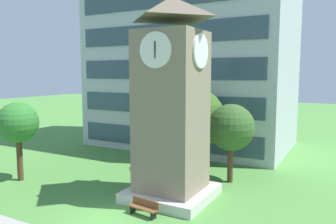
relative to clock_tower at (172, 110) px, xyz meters
name	(u,v)px	position (x,y,z in m)	size (l,w,h in m)	color
ground_plane	(100,223)	(-1.58, -4.85, -5.45)	(160.00, 160.00, 0.00)	#4C893D
office_building	(192,39)	(-5.67, 15.27, 5.75)	(20.08, 12.29, 22.40)	#B7BCC6
clock_tower	(172,110)	(0.00, 0.00, 0.00)	(4.84, 4.84, 12.06)	gray
park_bench	(144,207)	(-0.07, -3.05, -4.99)	(1.85, 0.71, 0.88)	brown
tree_streetside	(195,118)	(-1.20, 6.15, -1.32)	(4.72, 4.72, 6.50)	#513823
tree_near_tower	(18,123)	(-11.12, -2.20, -1.32)	(2.86, 2.86, 5.62)	#513823
tree_by_building	(231,128)	(2.22, 4.63, -1.57)	(3.26, 3.26, 5.55)	#513823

